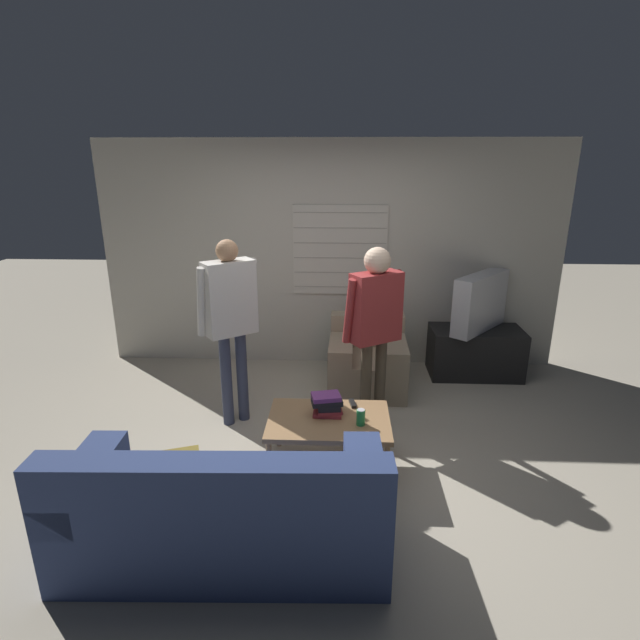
{
  "coord_description": "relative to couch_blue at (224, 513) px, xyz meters",
  "views": [
    {
      "loc": [
        0.13,
        -3.59,
        2.35
      ],
      "look_at": [
        -0.05,
        0.53,
        1.0
      ],
      "focal_mm": 28.0,
      "sensor_mm": 36.0,
      "label": 1
    }
  ],
  "objects": [
    {
      "name": "coffee_table",
      "position": [
        0.6,
        0.96,
        0.08
      ],
      "size": [
        0.94,
        0.64,
        0.43
      ],
      "color": "#9E754C",
      "rests_on": "ground_plane"
    },
    {
      "name": "wall_back",
      "position": [
        0.56,
        3.16,
        0.97
      ],
      "size": [
        5.2,
        0.08,
        2.55
      ],
      "color": "#BCB7A8",
      "rests_on": "ground_plane"
    },
    {
      "name": "spare_remote",
      "position": [
        0.79,
        1.19,
        0.13
      ],
      "size": [
        0.06,
        0.14,
        0.02
      ],
      "rotation": [
        0.0,
        0.0,
        0.19
      ],
      "color": "black",
      "rests_on": "coffee_table"
    },
    {
      "name": "person_right_standing",
      "position": [
        0.98,
        1.68,
        0.74
      ],
      "size": [
        0.54,
        0.83,
        1.64
      ],
      "rotation": [
        0.0,
        0.0,
        0.56
      ],
      "color": "#4C4233",
      "rests_on": "ground_plane"
    },
    {
      "name": "soda_can",
      "position": [
        0.85,
        0.88,
        0.18
      ],
      "size": [
        0.07,
        0.07,
        0.13
      ],
      "color": "#238E47",
      "rests_on": "coffee_table"
    },
    {
      "name": "armchair_beige",
      "position": [
        0.97,
        2.44,
        -0.01
      ],
      "size": [
        0.81,
        0.84,
        0.73
      ],
      "rotation": [
        0.0,
        0.0,
        3.11
      ],
      "color": "gray",
      "rests_on": "ground_plane"
    },
    {
      "name": "tv_stand",
      "position": [
        2.19,
        2.8,
        -0.04
      ],
      "size": [
        1.0,
        0.51,
        0.54
      ],
      "color": "black",
      "rests_on": "ground_plane"
    },
    {
      "name": "person_left_standing",
      "position": [
        -0.28,
        1.65,
        0.77
      ],
      "size": [
        0.53,
        0.86,
        1.7
      ],
      "rotation": [
        0.0,
        0.0,
        0.64
      ],
      "color": "#33384C",
      "rests_on": "ground_plane"
    },
    {
      "name": "ground_plane",
      "position": [
        0.56,
        1.13,
        -0.31
      ],
      "size": [
        16.0,
        16.0,
        0.0
      ],
      "primitive_type": "plane",
      "color": "#B2A893"
    },
    {
      "name": "couch_blue",
      "position": [
        0.0,
        0.0,
        0.0
      ],
      "size": [
        1.97,
        0.89,
        0.84
      ],
      "rotation": [
        0.0,
        0.0,
        0.04
      ],
      "color": "navy",
      "rests_on": "ground_plane"
    },
    {
      "name": "book_stack",
      "position": [
        0.59,
        1.02,
        0.2
      ],
      "size": [
        0.26,
        0.2,
        0.17
      ],
      "color": "maroon",
      "rests_on": "coffee_table"
    },
    {
      "name": "tv",
      "position": [
        2.19,
        2.8,
        0.54
      ],
      "size": [
        0.72,
        0.8,
        0.62
      ],
      "rotation": [
        0.0,
        0.0,
        4.0
      ],
      "color": "#B2B2B7",
      "rests_on": "tv_stand"
    }
  ]
}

